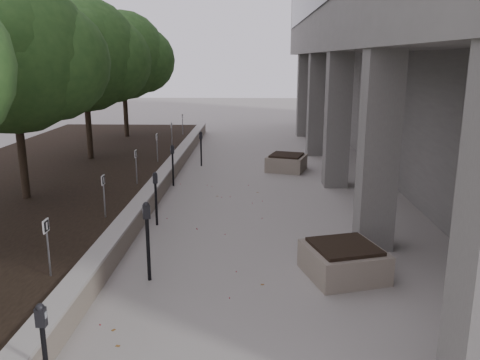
# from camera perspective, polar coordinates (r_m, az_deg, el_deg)

# --- Properties ---
(retaining_wall) EXTENTS (0.39, 26.00, 0.50)m
(retaining_wall) POSITION_cam_1_polar(r_m,az_deg,el_deg) (13.50, -10.13, -1.57)
(retaining_wall) COLOR gray
(retaining_wall) RESTS_ON ground
(planting_bed) EXTENTS (7.00, 26.00, 0.40)m
(planting_bed) POSITION_cam_1_polar(r_m,az_deg,el_deg) (14.71, -24.28, -1.53)
(planting_bed) COLOR black
(planting_bed) RESTS_ON ground
(crabapple_tree_3) EXTENTS (4.60, 4.00, 5.44)m
(crabapple_tree_3) POSITION_cam_1_polar(r_m,az_deg,el_deg) (13.07, -24.66, 9.67)
(crabapple_tree_3) COLOR #244A1C
(crabapple_tree_3) RESTS_ON planting_bed
(crabapple_tree_4) EXTENTS (4.60, 4.00, 5.44)m
(crabapple_tree_4) POSITION_cam_1_polar(r_m,az_deg,el_deg) (17.70, -17.53, 11.09)
(crabapple_tree_4) COLOR #244A1C
(crabapple_tree_4) RESTS_ON planting_bed
(crabapple_tree_5) EXTENTS (4.60, 4.00, 5.44)m
(crabapple_tree_5) POSITION_cam_1_polar(r_m,az_deg,el_deg) (22.48, -13.36, 11.83)
(crabapple_tree_5) COLOR #244A1C
(crabapple_tree_5) RESTS_ON planting_bed
(parking_sign_3) EXTENTS (0.04, 0.22, 0.96)m
(parking_sign_3) POSITION_cam_1_polar(r_m,az_deg,el_deg) (8.46, -21.38, -7.36)
(parking_sign_3) COLOR black
(parking_sign_3) RESTS_ON planting_bed
(parking_sign_4) EXTENTS (0.04, 0.22, 0.96)m
(parking_sign_4) POSITION_cam_1_polar(r_m,az_deg,el_deg) (11.14, -15.49, -1.85)
(parking_sign_4) COLOR black
(parking_sign_4) RESTS_ON planting_bed
(parking_sign_5) EXTENTS (0.04, 0.22, 0.96)m
(parking_sign_5) POSITION_cam_1_polar(r_m,az_deg,el_deg) (13.94, -11.94, 1.50)
(parking_sign_5) COLOR black
(parking_sign_5) RESTS_ON planting_bed
(parking_sign_6) EXTENTS (0.04, 0.22, 0.96)m
(parking_sign_6) POSITION_cam_1_polar(r_m,az_deg,el_deg) (16.82, -9.59, 3.71)
(parking_sign_6) COLOR black
(parking_sign_6) RESTS_ON planting_bed
(parking_sign_7) EXTENTS (0.04, 0.22, 0.96)m
(parking_sign_7) POSITION_cam_1_polar(r_m,az_deg,el_deg) (19.73, -7.92, 5.28)
(parking_sign_7) COLOR black
(parking_sign_7) RESTS_ON planting_bed
(parking_sign_8) EXTENTS (0.04, 0.22, 0.96)m
(parking_sign_8) POSITION_cam_1_polar(r_m,az_deg,el_deg) (22.66, -6.68, 6.43)
(parking_sign_8) COLOR black
(parking_sign_8) RESTS_ON planting_bed
(parking_meter_1) EXTENTS (0.13, 0.09, 1.28)m
(parking_meter_1) POSITION_cam_1_polar(r_m,az_deg,el_deg) (6.09, -21.66, -18.53)
(parking_meter_1) COLOR black
(parking_meter_1) RESTS_ON ground
(parking_meter_2) EXTENTS (0.17, 0.14, 1.44)m
(parking_meter_2) POSITION_cam_1_polar(r_m,az_deg,el_deg) (8.74, -10.64, -7.04)
(parking_meter_2) COLOR black
(parking_meter_2) RESTS_ON ground
(parking_meter_3) EXTENTS (0.15, 0.12, 1.28)m
(parking_meter_3) POSITION_cam_1_polar(r_m,az_deg,el_deg) (11.58, -9.73, -2.16)
(parking_meter_3) COLOR black
(parking_meter_3) RESTS_ON ground
(parking_meter_4) EXTENTS (0.15, 0.12, 1.28)m
(parking_meter_4) POSITION_cam_1_polar(r_m,az_deg,el_deg) (15.08, -7.80, 1.68)
(parking_meter_4) COLOR black
(parking_meter_4) RESTS_ON ground
(parking_meter_5) EXTENTS (0.13, 0.10, 1.27)m
(parking_meter_5) POSITION_cam_1_polar(r_m,az_deg,el_deg) (17.79, -4.54, 3.63)
(parking_meter_5) COLOR black
(parking_meter_5) RESTS_ON ground
(planter_front) EXTENTS (1.58, 1.58, 0.59)m
(planter_front) POSITION_cam_1_polar(r_m,az_deg,el_deg) (9.11, 11.93, -9.09)
(planter_front) COLOR gray
(planter_front) RESTS_ON ground
(planter_back) EXTENTS (1.54, 1.54, 0.58)m
(planter_back) POSITION_cam_1_polar(r_m,az_deg,el_deg) (17.18, 5.41, 2.06)
(planter_back) COLOR gray
(planter_back) RESTS_ON ground
(berry_scatter) EXTENTS (3.30, 14.10, 0.02)m
(berry_scatter) POSITION_cam_1_polar(r_m,az_deg,el_deg) (9.58, -4.66, -9.49)
(berry_scatter) COLOR maroon
(berry_scatter) RESTS_ON ground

